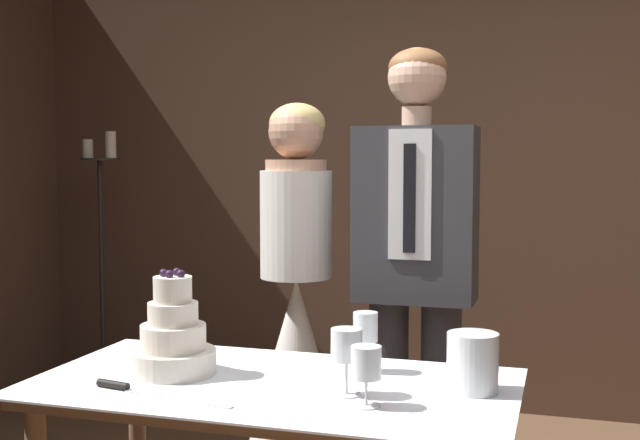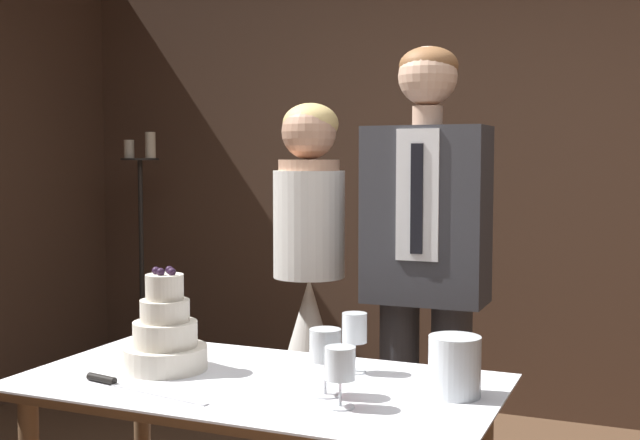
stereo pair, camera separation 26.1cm
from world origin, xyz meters
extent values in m
cube|color=#513828|center=(0.00, 2.41, 1.35)|extent=(5.41, 0.12, 2.71)
cube|color=brown|center=(-0.21, -0.05, 0.75)|extent=(1.28, 0.65, 0.03)
cube|color=white|center=(-0.21, -0.05, 0.77)|extent=(1.34, 0.71, 0.01)
cylinder|color=silver|center=(-0.51, -0.05, 0.81)|extent=(0.25, 0.25, 0.07)
cylinder|color=silver|center=(-0.51, -0.05, 0.88)|extent=(0.19, 0.19, 0.07)
cylinder|color=silver|center=(-0.51, -0.05, 0.95)|extent=(0.14, 0.14, 0.06)
cylinder|color=silver|center=(-0.51, -0.05, 1.02)|extent=(0.11, 0.11, 0.07)
sphere|color=#2D1933|center=(-0.49, -0.05, 1.07)|extent=(0.02, 0.02, 0.02)
sphere|color=#2D1933|center=(-0.51, -0.02, 1.07)|extent=(0.02, 0.02, 0.02)
sphere|color=#2D1933|center=(-0.54, -0.05, 1.07)|extent=(0.02, 0.02, 0.02)
sphere|color=#2D1933|center=(-0.51, -0.07, 1.07)|extent=(0.02, 0.02, 0.02)
cube|color=silver|center=(-0.39, -0.27, 0.78)|extent=(0.33, 0.08, 0.00)
cylinder|color=black|center=(-0.60, -0.23, 0.79)|extent=(0.10, 0.04, 0.02)
cylinder|color=silver|center=(0.01, 0.14, 0.78)|extent=(0.07, 0.07, 0.00)
cylinder|color=silver|center=(0.01, 0.14, 0.82)|extent=(0.01, 0.01, 0.08)
cylinder|color=silver|center=(0.01, 0.14, 0.91)|extent=(0.07, 0.07, 0.09)
cylinder|color=silver|center=(0.02, -0.11, 0.78)|extent=(0.08, 0.08, 0.00)
cylinder|color=silver|center=(0.02, -0.11, 0.82)|extent=(0.01, 0.01, 0.09)
cylinder|color=silver|center=(0.02, -0.11, 0.91)|extent=(0.08, 0.08, 0.08)
cylinder|color=maroon|center=(0.02, -0.11, 0.88)|extent=(0.07, 0.07, 0.02)
cylinder|color=silver|center=(0.09, -0.18, 0.78)|extent=(0.07, 0.07, 0.00)
cylinder|color=silver|center=(0.09, -0.18, 0.81)|extent=(0.01, 0.01, 0.07)
cylinder|color=silver|center=(0.09, -0.18, 0.89)|extent=(0.08, 0.08, 0.08)
cylinder|color=maroon|center=(0.09, -0.18, 0.86)|extent=(0.06, 0.06, 0.04)
cylinder|color=silver|center=(0.33, 0.02, 0.85)|extent=(0.14, 0.14, 0.16)
cylinder|color=beige|center=(0.33, 0.02, 0.81)|extent=(0.06, 0.06, 0.07)
sphere|color=#F9CC4C|center=(0.33, 0.02, 0.86)|extent=(0.02, 0.02, 0.02)
cone|color=white|center=(-0.45, 0.85, 0.47)|extent=(0.54, 0.54, 0.93)
cylinder|color=white|center=(-0.45, 0.85, 1.14)|extent=(0.28, 0.28, 0.42)
cylinder|color=tan|center=(-0.45, 0.85, 1.37)|extent=(0.24, 0.24, 0.04)
sphere|color=tan|center=(-0.45, 0.85, 1.50)|extent=(0.21, 0.21, 0.21)
ellipsoid|color=#D6B770|center=(-0.45, 0.86, 1.53)|extent=(0.22, 0.22, 0.16)
cylinder|color=#38383D|center=(-0.07, 0.85, 0.43)|extent=(0.15, 0.15, 0.86)
cylinder|color=#38383D|center=(0.12, 0.85, 0.43)|extent=(0.15, 0.15, 0.86)
cube|color=#38383D|center=(0.03, 0.85, 1.19)|extent=(0.44, 0.24, 0.65)
cube|color=white|center=(0.03, 0.72, 1.27)|extent=(0.15, 0.01, 0.47)
cube|color=black|center=(0.03, 0.72, 1.25)|extent=(0.04, 0.01, 0.39)
cylinder|color=#DBAD8E|center=(0.03, 0.85, 1.55)|extent=(0.11, 0.11, 0.07)
sphere|color=#DBAD8E|center=(0.03, 0.85, 1.69)|extent=(0.22, 0.22, 0.22)
ellipsoid|color=brown|center=(0.03, 0.86, 1.73)|extent=(0.22, 0.22, 0.14)
cylinder|color=black|center=(-2.00, 1.93, 0.01)|extent=(0.28, 0.28, 0.02)
cylinder|color=black|center=(-2.00, 1.93, 0.70)|extent=(0.03, 0.03, 1.37)
cylinder|color=black|center=(-2.00, 1.93, 1.39)|extent=(0.22, 0.22, 0.01)
cylinder|color=beige|center=(-2.07, 1.93, 1.45)|extent=(0.06, 0.06, 0.11)
cylinder|color=beige|center=(-1.92, 1.93, 1.48)|extent=(0.06, 0.06, 0.15)
camera|label=1|loc=(0.56, -2.09, 1.39)|focal=45.00mm
camera|label=2|loc=(0.80, -2.00, 1.39)|focal=45.00mm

